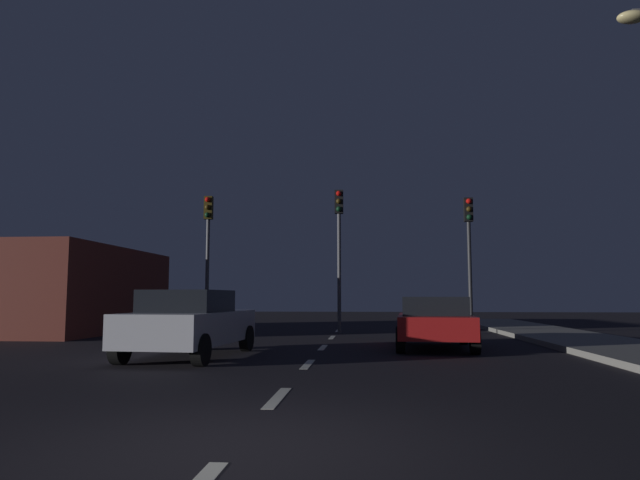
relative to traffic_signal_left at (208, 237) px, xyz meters
The scene contains 12 objects.
ground_plane 11.04m from the traffic_signal_left, 61.60° to the right, with size 80.00×80.00×0.00m, color black.
lane_stripe_second 14.90m from the traffic_signal_left, 69.93° to the right, with size 0.16×1.60×0.01m, color silver.
lane_stripe_third 11.55m from the traffic_signal_left, 63.09° to the right, with size 0.16×1.60×0.01m, color silver.
lane_stripe_fourth 8.58m from the traffic_signal_left, 50.28° to the right, with size 0.16×1.60×0.01m, color silver.
lane_stripe_fifth 6.53m from the traffic_signal_left, 23.60° to the right, with size 0.16×1.60×0.01m, color silver.
lane_stripe_sixth 6.37m from the traffic_signal_left, 18.26° to the left, with size 0.16×1.60×0.01m, color silver.
traffic_signal_left is the anchor object (origin of this frame).
traffic_signal_center 5.09m from the traffic_signal_left, ahead, with size 0.32×0.38×5.42m.
traffic_signal_right 9.94m from the traffic_signal_left, ahead, with size 0.32×0.38×5.05m.
car_stopped_ahead 10.37m from the traffic_signal_left, 37.11° to the right, with size 2.22×4.15×1.36m.
car_adjacent_lane 9.43m from the traffic_signal_left, 76.05° to the right, with size 2.19×4.37×1.51m.
storefront_left 5.81m from the traffic_signal_left, behind, with size 4.77×8.86×3.22m, color maroon.
Camera 1 is at (1.23, -5.09, 1.35)m, focal length 31.66 mm.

